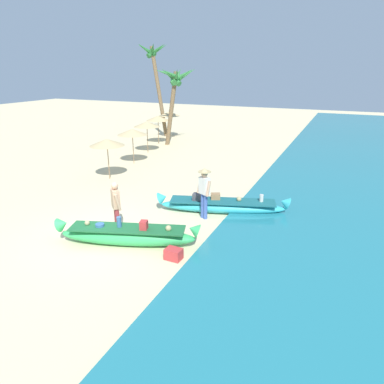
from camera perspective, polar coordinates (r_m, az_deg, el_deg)
ground_plane at (r=11.54m, az=-14.06°, el=-7.04°), size 80.00×80.00×0.00m
boat_green_foreground at (r=10.83m, az=-10.24°, el=-6.78°), size 4.28×1.92×0.86m
boat_cyan_midground at (r=13.02m, az=4.84°, el=-2.17°), size 4.73×2.05×0.74m
person_vendor_hatted at (r=12.20m, az=1.97°, el=0.39°), size 0.58×0.45×1.82m
person_tourist_customer at (r=11.42m, az=-12.04°, el=-1.98°), size 0.53×0.53×1.68m
parasol_row_0 at (r=17.03m, az=-13.43°, el=7.73°), size 1.60×1.60×1.91m
parasol_row_1 at (r=19.61m, az=-9.52°, el=9.45°), size 1.60×1.60×1.91m
parasol_row_2 at (r=22.24m, az=-7.22°, el=10.70°), size 1.60×1.60×1.91m
parasol_row_3 at (r=24.88m, az=-5.44°, el=11.66°), size 1.60×1.60×1.91m
parasol_row_4 at (r=27.31m, az=-3.64°, el=12.38°), size 1.60×1.60×1.91m
palm_tree_tall_inland at (r=24.05m, az=-2.75°, el=17.12°), size 2.63×2.73×5.12m
palm_tree_leaning_seaward at (r=28.03m, az=-6.05°, el=19.89°), size 2.41×2.47×6.82m
cooler_box at (r=9.96m, az=-2.97°, el=-9.86°), size 0.47×0.36×0.31m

